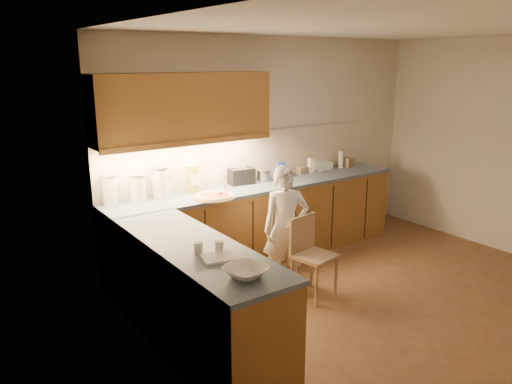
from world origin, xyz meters
TOP-DOWN VIEW (x-y plane):
  - room at (0.00, 0.00)m, footprint 4.54×4.50m
  - l_counter at (-0.92, 1.25)m, footprint 3.77×2.62m
  - backsplash at (-0.38, 1.99)m, footprint 3.75×0.02m
  - upper_cabinets at (-1.27, 1.82)m, footprint 1.95×0.36m
  - pizza_on_board at (-1.12, 1.50)m, footprint 0.44×0.44m
  - child at (-0.65, 0.89)m, footprint 0.56×0.48m
  - wooden_chair at (-0.54, 0.64)m, footprint 0.42×0.42m
  - mixing_bowl at (-1.95, -0.32)m, footprint 0.34×0.34m
  - canister_a at (-2.10, 1.88)m, footprint 0.15×0.15m
  - canister_b at (-1.83, 1.83)m, footprint 0.16×0.16m
  - canister_c at (-1.58, 1.84)m, footprint 0.18×0.18m
  - canister_d at (-1.50, 1.88)m, footprint 0.14×0.14m
  - oil_jug at (-1.20, 1.83)m, footprint 0.14×0.11m
  - toaster at (-0.55, 1.84)m, footprint 0.31×0.21m
  - steel_pot at (-0.26, 1.83)m, footprint 0.18×0.18m
  - blue_box at (0.03, 1.85)m, footprint 0.10×0.08m
  - card_box_a at (0.39, 1.86)m, footprint 0.13×0.10m
  - white_bottle at (0.51, 1.84)m, footprint 0.07×0.07m
  - flat_pack at (0.77, 1.89)m, footprint 0.23×0.16m
  - tall_jar at (1.03, 1.83)m, footprint 0.08×0.08m
  - card_box_b at (1.17, 1.83)m, footprint 0.18×0.15m
  - dough_cloth at (-1.93, 0.05)m, footprint 0.30×0.26m
  - spice_jar_a at (-2.01, 0.23)m, footprint 0.08×0.08m
  - spice_jar_b at (-1.87, 0.16)m, footprint 0.08×0.08m

SIDE VIEW (x-z plane):
  - l_counter at x=-0.92m, z-range 0.00..0.92m
  - wooden_chair at x=-0.54m, z-range 0.07..0.88m
  - child at x=-0.65m, z-range 0.00..1.31m
  - dough_cloth at x=-1.93m, z-range 0.92..0.94m
  - pizza_on_board at x=-1.12m, z-range 0.85..1.03m
  - mixing_bowl at x=-1.95m, z-range 0.92..0.99m
  - spice_jar_a at x=-2.01m, z-range 0.92..1.01m
  - spice_jar_b at x=-1.87m, z-range 0.92..1.01m
  - flat_pack at x=0.77m, z-range 0.92..1.01m
  - card_box_a at x=0.39m, z-range 0.92..1.01m
  - card_box_b at x=1.17m, z-range 0.92..1.04m
  - steel_pot at x=-0.26m, z-range 0.92..1.06m
  - white_bottle at x=0.51m, z-range 0.92..1.11m
  - toaster at x=-0.55m, z-range 0.92..1.11m
  - blue_box at x=0.03m, z-range 0.92..1.11m
  - canister_d at x=-1.50m, z-range 0.92..1.15m
  - tall_jar at x=1.03m, z-range 0.92..1.16m
  - canister_b at x=-1.83m, z-range 0.92..1.21m
  - canister_a at x=-2.10m, z-range 0.92..1.23m
  - oil_jug at x=-1.20m, z-range 0.90..1.26m
  - canister_c at x=-1.58m, z-range 0.92..1.25m
  - backsplash at x=-0.38m, z-range 0.92..1.50m
  - room at x=0.00m, z-range 0.37..2.99m
  - upper_cabinets at x=-1.27m, z-range 1.48..2.21m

